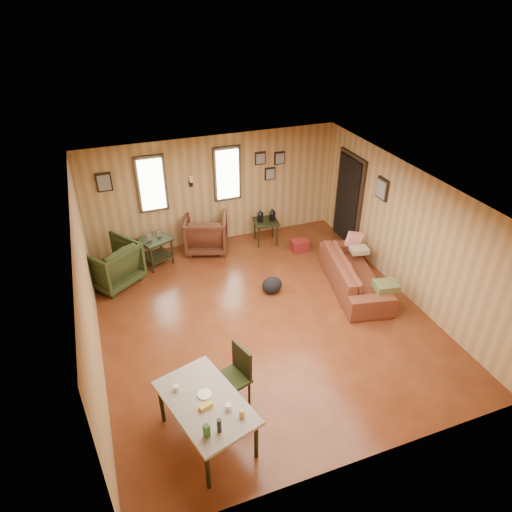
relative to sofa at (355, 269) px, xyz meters
The scene contains 11 objects.
room 1.96m from the sofa, behind, with size 5.54×6.04×2.44m.
sofa is the anchor object (origin of this frame).
recliner_brown 3.28m from the sofa, 133.88° to the left, with size 0.87×0.81×0.89m, color #4C2516.
recliner_green 4.67m from the sofa, 157.84° to the left, with size 0.92×0.86×0.94m, color #2B3618.
end_table 4.02m from the sofa, 147.85° to the left, with size 0.75×0.72×0.75m.
side_table 2.41m from the sofa, 113.48° to the left, with size 0.59×0.59×0.83m.
cooler 1.68m from the sofa, 103.82° to the left, with size 0.37×0.27×0.26m.
backpack 1.61m from the sofa, 166.56° to the left, with size 0.42×0.33×0.34m.
sofa_pillows 0.29m from the sofa, 13.26° to the right, with size 0.67×1.79×0.37m.
dining_table 4.22m from the sofa, 146.73° to the right, with size 1.16×1.53×0.89m.
dining_chair 3.50m from the sofa, 148.41° to the right, with size 0.53×0.53×0.94m.
Camera 1 is at (-2.31, -5.83, 5.15)m, focal length 32.00 mm.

